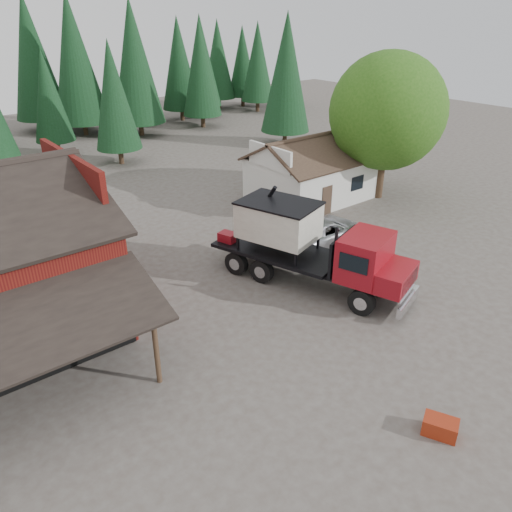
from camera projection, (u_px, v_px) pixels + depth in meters
ground at (305, 351)px, 20.55m from camera, size 120.00×120.00×0.00m
farmhouse at (312, 176)px, 36.11m from camera, size 8.60×6.42×4.65m
deciduous_tree at (387, 116)px, 34.33m from camera, size 8.00×8.00×10.20m
conifer_backdrop at (14, 148)px, 49.79m from camera, size 76.00×16.00×16.00m
near_pine_b at (114, 96)px, 42.14m from camera, size 3.96×3.96×10.40m
near_pine_c at (286, 73)px, 47.84m from camera, size 4.84×4.84×12.40m
feed_truck at (309, 244)px, 24.60m from camera, size 5.79×10.69×4.67m
silver_car at (324, 232)px, 29.40m from camera, size 5.74×2.81×1.57m
equip_box at (440, 427)px, 16.44m from camera, size 1.10×1.29×0.60m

